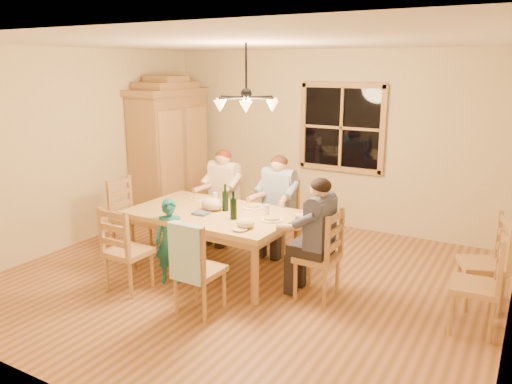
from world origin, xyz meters
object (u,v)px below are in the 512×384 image
Objects in this scene: chair_end_left at (132,229)px; child at (171,241)px; chair_near_left at (129,264)px; wine_bottle_a at (225,198)px; chandelier at (246,102)px; adult_woman at (223,184)px; chair_far_right at (278,231)px; chair_near_right at (200,284)px; dining_table at (213,219)px; adult_plaid_man at (278,192)px; adult_slate_man at (318,223)px; armoire at (170,154)px; chair_spare_front at (473,301)px; wine_bottle_b at (233,205)px; chair_far_left at (224,221)px; chair_spare_back at (480,278)px; chair_end_right at (317,270)px.

child is at bearing 65.24° from chair_end_left.
wine_bottle_a is at bearing 59.38° from chair_near_left.
adult_woman is (-0.97, 0.98, -1.24)m from chandelier.
chair_near_right is at bearing 93.37° from chair_far_right.
chandelier is 0.78× the size of chair_end_left.
chandelier reaches higher than dining_table.
adult_plaid_man is at bearing 1.22° from chair_far_right.
adult_slate_man is at bearing 136.64° from adult_plaid_man.
adult_woman is at bearing -22.97° from armoire.
child is at bearing -51.00° from armoire.
adult_woman is 1.00× the size of adult_plaid_man.
chair_end_left is 1.00× the size of chair_spare_front.
chair_far_right is (2.33, -0.63, -0.75)m from armoire.
armoire reaches higher than child.
chair_near_right is at bearing -83.09° from wine_bottle_b.
adult_woman reaches higher than chair_far_left.
adult_woman is (0.00, -0.00, 0.54)m from chair_far_left.
chair_end_left is at bearing -70.21° from armoire.
chair_spare_front and chair_spare_back have the same top height.
chair_spare_front is at bearing 3.60° from wine_bottle_b.
wine_bottle_b reaches higher than chair_spare_back.
chair_end_left is 3.00× the size of wine_bottle_a.
armoire is at bearing 97.19° from child.
chair_far_right is 2.70m from chair_spare_front.
wine_bottle_a is 0.35m from wine_bottle_b.
dining_table is 2.00× the size of child.
adult_plaid_man is at bearing -180.00° from chair_far_left.
child is at bearing 67.37° from adult_plaid_man.
dining_table is 1.03m from adult_plaid_man.
adult_woman is at bearing 0.00° from chair_far_right.
armoire is 2.63× the size of adult_woman.
chair_near_left is 0.99m from chair_near_right.
chair_end_left is at bearing 177.90° from chandelier.
adult_plaid_man is 0.87× the size of child.
child is (1.69, -2.09, -0.56)m from armoire.
chandelier reaches higher than adult_woman.
chair_end_right is 1.57m from chair_spare_front.
armoire is at bearing -13.99° from chair_far_right.
chair_far_right is 1.13× the size of adult_slate_man.
adult_slate_man is (0.97, -0.96, 0.00)m from adult_plaid_man.
chandelier reaches higher than chair_end_right.
wine_bottle_a is 2.90m from chair_spare_front.
armoire is at bearing 65.51° from adult_slate_man.
chair_spare_front is 1.00× the size of chair_spare_back.
child is at bearing -147.75° from wine_bottle_b.
chandelier is 1.52m from adult_slate_man.
chair_far_right is 2.56m from chair_spare_back.
chair_far_right is 0.99× the size of child.
chair_spare_front is (2.57, 0.16, -0.62)m from wine_bottle_b.
chair_far_right is 2.07m from chair_near_left.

